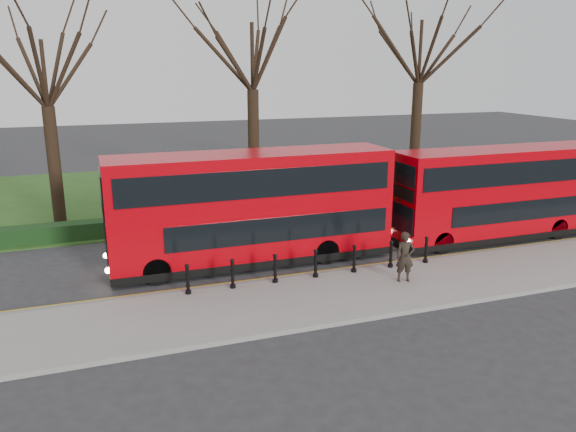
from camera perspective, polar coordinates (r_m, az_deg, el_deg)
name	(u,v)px	position (r m, az deg, el deg)	size (l,w,h in m)	color
ground	(278,271)	(21.36, -1.00, -5.65)	(120.00, 120.00, 0.00)	#28282B
pavement	(307,300)	(18.72, 1.97, -8.49)	(60.00, 4.00, 0.15)	gray
kerb	(287,279)	(20.45, -0.10, -6.39)	(60.00, 0.25, 0.16)	slate
grass_verge	(201,191)	(35.34, -8.81, 2.58)	(60.00, 18.00, 0.06)	#274617
hedge	(234,217)	(27.46, -5.55, -0.12)	(60.00, 0.90, 0.80)	black
yellow_line_outer	(284,278)	(20.74, -0.38, -6.28)	(60.00, 0.10, 0.01)	yellow
yellow_line_inner	(283,276)	(20.91, -0.56, -6.09)	(60.00, 0.10, 0.01)	yellow
tree_left	(44,66)	(28.99, -23.58, 13.79)	(6.63, 6.63, 10.36)	black
tree_mid	(252,49)	(30.14, -3.66, 16.57)	(7.37, 7.37, 11.51)	black
tree_right	(421,45)	(34.29, 13.32, 16.55)	(7.64, 7.64, 11.94)	black
bollard_row	(316,264)	(20.27, 2.83, -4.87)	(9.37, 0.15, 1.00)	black
bus_lead	(252,209)	(21.71, -3.67, 0.74)	(10.96, 2.52, 4.36)	#B20009
bus_rear	(500,194)	(26.64, 20.77, 2.12)	(10.18, 2.34, 4.05)	#B20009
pedestrian	(405,257)	(20.17, 11.81, -4.09)	(0.65, 0.43, 1.80)	black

